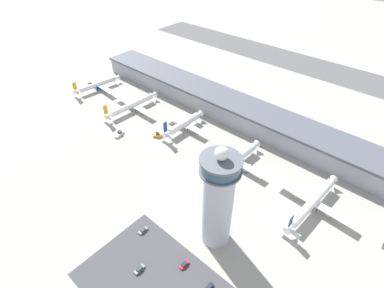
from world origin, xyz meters
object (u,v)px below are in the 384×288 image
object	(u,v)px
airplane_gate_delta	(235,161)
car_white_wagon	(143,230)
service_truck_water	(98,88)
car_silver_sedan	(184,265)
control_tower	(218,200)
airplane_gate_bravo	(132,105)
service_truck_baggage	(119,134)
service_truck_fuel	(159,135)
airplane_gate_charlie	(184,124)
service_truck_catering	(235,159)
airplane_gate_echo	(313,202)
car_blue_compact	(209,288)
car_grey_coupe	(139,269)
airplane_gate_alpha	(98,84)

from	to	relation	value
airplane_gate_delta	car_white_wagon	bearing A→B (deg)	-94.65
service_truck_water	car_silver_sedan	xyz separation A→B (m)	(155.77, -64.69, -0.34)
control_tower	airplane_gate_bravo	world-z (taller)	control_tower
control_tower	service_truck_water	size ratio (longest dim) A/B	6.58
service_truck_baggage	car_silver_sedan	size ratio (longest dim) A/B	1.71
service_truck_fuel	service_truck_water	world-z (taller)	service_truck_fuel
service_truck_baggage	car_white_wagon	bearing A→B (deg)	-29.46
airplane_gate_charlie	service_truck_fuel	bearing A→B (deg)	-113.69
airplane_gate_bravo	airplane_gate_charlie	size ratio (longest dim) A/B	1.28
control_tower	service_truck_catering	bearing A→B (deg)	116.25
airplane_gate_charlie	airplane_gate_echo	bearing A→B (deg)	-4.57
car_white_wagon	car_blue_compact	bearing A→B (deg)	-0.42
car_grey_coupe	airplane_gate_delta	bearing A→B (deg)	95.90
car_blue_compact	car_silver_sedan	world-z (taller)	car_blue_compact
car_silver_sedan	car_blue_compact	bearing A→B (deg)	-2.69
control_tower	car_blue_compact	bearing A→B (deg)	-57.61
airplane_gate_alpha	airplane_gate_echo	bearing A→B (deg)	-0.80
control_tower	car_grey_coupe	size ratio (longest dim) A/B	10.54
airplane_gate_echo	airplane_gate_bravo	bearing A→B (deg)	179.83
airplane_gate_bravo	car_blue_compact	xyz separation A→B (m)	(122.50, -63.09, -3.73)
service_truck_catering	car_blue_compact	xyz separation A→B (m)	(35.78, -66.96, -0.47)
airplane_gate_echo	airplane_gate_charlie	bearing A→B (deg)	175.43
airplane_gate_charlie	service_truck_baggage	xyz separation A→B (m)	(-26.47, -31.98, -3.69)
airplane_gate_alpha	service_truck_water	size ratio (longest dim) A/B	5.17
service_truck_catering	control_tower	bearing A→B (deg)	-63.75
airplane_gate_charlie	car_white_wagon	distance (m)	80.52
airplane_gate_echo	car_silver_sedan	size ratio (longest dim) A/B	9.96
airplane_gate_alpha	car_blue_compact	size ratio (longest dim) A/B	9.02
car_white_wagon	car_grey_coupe	bearing A→B (deg)	-45.34
airplane_gate_alpha	airplane_gate_echo	world-z (taller)	airplane_gate_echo
airplane_gate_alpha	service_truck_fuel	bearing A→B (deg)	-7.85
airplane_gate_alpha	airplane_gate_charlie	size ratio (longest dim) A/B	1.14
airplane_gate_echo	car_blue_compact	bearing A→B (deg)	-100.77
airplane_gate_alpha	control_tower	bearing A→B (deg)	-16.40
airplane_gate_bravo	car_white_wagon	distance (m)	105.15
airplane_gate_bravo	car_blue_compact	distance (m)	137.84
control_tower	airplane_gate_charlie	world-z (taller)	control_tower
service_truck_water	airplane_gate_delta	bearing A→B (deg)	-1.01
airplane_gate_charlie	control_tower	bearing A→B (deg)	-37.33
airplane_gate_delta	car_blue_compact	distance (m)	71.22
airplane_gate_alpha	airplane_gate_echo	distance (m)	179.59
airplane_gate_echo	service_truck_water	xyz separation A→B (m)	(-181.05, 2.62, -3.64)
airplane_gate_echo	car_white_wagon	world-z (taller)	airplane_gate_echo
service_truck_baggage	service_truck_catering	bearing A→B (deg)	22.76
airplane_gate_bravo	car_silver_sedan	size ratio (longest dim) A/B	9.74
service_truck_water	airplane_gate_charlie	bearing A→B (deg)	2.91
airplane_gate_echo	car_silver_sedan	xyz separation A→B (m)	(-25.28, -62.07, -3.98)
car_silver_sedan	car_grey_coupe	bearing A→B (deg)	-131.79
airplane_gate_echo	service_truck_catering	bearing A→B (deg)	174.90
airplane_gate_bravo	airplane_gate_charlie	xyz separation A→B (m)	(44.04, 6.84, 0.38)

